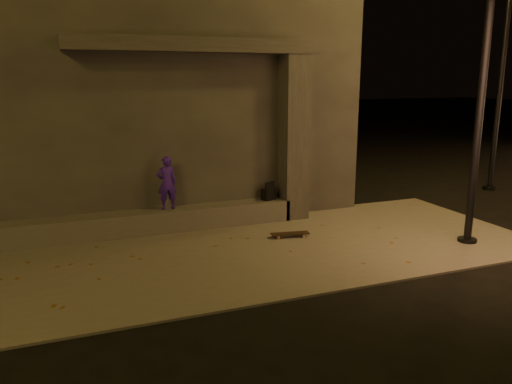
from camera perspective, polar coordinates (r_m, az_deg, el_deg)
name	(u,v)px	position (r m, az deg, el deg)	size (l,w,h in m)	color
ground	(297,294)	(7.62, 4.66, -11.50)	(120.00, 120.00, 0.00)	black
sidewalk	(250,250)	(9.32, -0.71, -6.68)	(11.00, 4.40, 0.04)	#69635C
building	(149,100)	(12.90, -12.14, 10.24)	(9.00, 5.10, 5.22)	#373432
ledge	(152,221)	(10.50, -11.81, -3.28)	(6.00, 0.55, 0.45)	#595650
column	(294,138)	(11.13, 4.34, 6.14)	(0.55, 0.55, 3.60)	#373432
canopy	(194,45)	(10.37, -7.11, 16.33)	(5.00, 0.70, 0.28)	#373432
skateboarder	(167,183)	(10.37, -10.15, 1.03)	(0.41, 0.27, 1.11)	#3A18A1
backpack	(269,193)	(11.10, 1.44, -0.16)	(0.35, 0.29, 0.42)	black
skateboard	(290,234)	(10.00, 3.91, -4.79)	(0.79, 0.32, 0.08)	black
street_lamp_0	(489,18)	(10.17, 25.10, 17.56)	(0.36, 0.36, 7.37)	black
street_lamp_2	(505,42)	(15.61, 26.57, 15.04)	(0.36, 0.36, 7.19)	black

